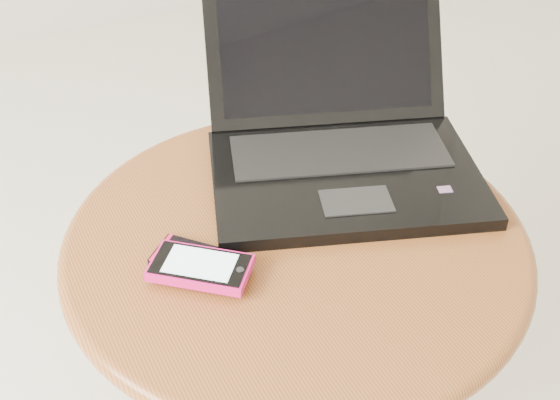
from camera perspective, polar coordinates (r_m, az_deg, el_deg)
name	(u,v)px	position (r m, az deg, el deg)	size (l,w,h in m)	color
table	(295,289)	(1.04, 1.21, -7.02)	(0.62, 0.62, 0.49)	#58300F
laptop	(339,138)	(1.08, 4.68, 4.86)	(0.49, 0.50, 0.22)	black
phone_black	(195,259)	(0.92, -6.66, -4.63)	(0.11, 0.12, 0.01)	black
phone_pink	(200,267)	(0.89, -6.25, -5.26)	(0.13, 0.13, 0.01)	#D91369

